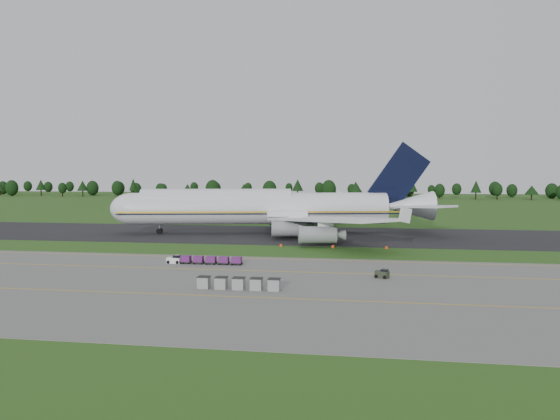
% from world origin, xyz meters
% --- Properties ---
extents(ground, '(600.00, 600.00, 0.00)m').
position_xyz_m(ground, '(0.00, 0.00, 0.00)').
color(ground, '#264D17').
rests_on(ground, ground).
extents(apron, '(300.00, 52.00, 0.06)m').
position_xyz_m(apron, '(0.00, -34.00, 0.03)').
color(apron, '#63635E').
rests_on(apron, ground).
extents(taxiway, '(300.00, 40.00, 0.08)m').
position_xyz_m(taxiway, '(0.00, 28.00, 0.04)').
color(taxiway, black).
rests_on(taxiway, ground).
extents(apron_markings, '(300.00, 30.20, 0.01)m').
position_xyz_m(apron_markings, '(0.00, -26.98, 0.06)').
color(apron_markings, gold).
rests_on(apron_markings, apron).
extents(tree_line, '(524.97, 22.01, 11.68)m').
position_xyz_m(tree_line, '(15.40, 219.97, 6.01)').
color(tree_line, black).
rests_on(tree_line, ground).
extents(aircraft, '(83.34, 79.47, 23.32)m').
position_xyz_m(aircraft, '(-8.51, 30.16, 6.66)').
color(aircraft, silver).
rests_on(aircraft, ground).
extents(baggage_train, '(13.08, 1.39, 1.33)m').
position_xyz_m(baggage_train, '(-10.68, -17.17, 0.78)').
color(baggage_train, white).
rests_on(baggage_train, apron).
extents(utility_cart, '(2.21, 1.82, 1.05)m').
position_xyz_m(utility_cart, '(18.95, -24.88, 0.57)').
color(utility_cart, '#2B3122').
rests_on(utility_cart, apron).
extents(uld_row, '(11.21, 1.61, 1.59)m').
position_xyz_m(uld_row, '(-0.13, -35.74, 0.86)').
color(uld_row, gray).
rests_on(uld_row, apron).
extents(edge_markers, '(22.22, 0.30, 0.60)m').
position_xyz_m(edge_markers, '(9.89, 6.14, 0.27)').
color(edge_markers, '#ED4407').
rests_on(edge_markers, ground).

